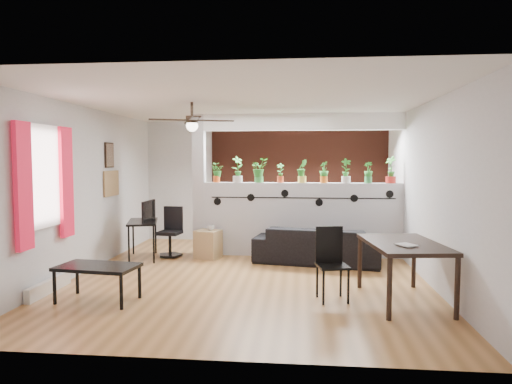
% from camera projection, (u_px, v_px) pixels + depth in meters
% --- Properties ---
extents(room_shell, '(6.30, 7.10, 2.90)m').
position_uv_depth(room_shell, '(249.00, 191.00, 6.90)').
color(room_shell, '#976431').
rests_on(room_shell, ground).
extents(partition_wall, '(3.60, 0.18, 1.35)m').
position_uv_depth(partition_wall, '(302.00, 219.00, 8.36)').
color(partition_wall, '#BCBCC1').
rests_on(partition_wall, ground).
extents(ceiling_header, '(3.60, 0.18, 0.30)m').
position_uv_depth(ceiling_header, '(302.00, 122.00, 8.23)').
color(ceiling_header, white).
rests_on(ceiling_header, room_shell).
extents(pier_column, '(0.22, 0.20, 2.60)m').
position_uv_depth(pier_column, '(199.00, 185.00, 8.50)').
color(pier_column, '#BCBCC1').
rests_on(pier_column, ground).
extents(brick_panel, '(3.90, 0.05, 2.60)m').
position_uv_depth(brick_panel, '(302.00, 182.00, 9.77)').
color(brick_panel, '#AD4A32').
rests_on(brick_panel, ground).
extents(vine_decal, '(3.31, 0.01, 0.30)m').
position_uv_depth(vine_decal, '(302.00, 198.00, 8.23)').
color(vine_decal, black).
rests_on(vine_decal, partition_wall).
extents(window_assembly, '(0.09, 1.30, 1.55)m').
position_uv_depth(window_assembly, '(44.00, 180.00, 5.95)').
color(window_assembly, white).
rests_on(window_assembly, room_shell).
extents(baseboard_heater, '(0.08, 1.00, 0.18)m').
position_uv_depth(baseboard_heater, '(49.00, 286.00, 6.05)').
color(baseboard_heater, silver).
rests_on(baseboard_heater, ground).
extents(corkboard, '(0.03, 0.60, 0.45)m').
position_uv_depth(corkboard, '(111.00, 183.00, 8.10)').
color(corkboard, olive).
rests_on(corkboard, room_shell).
extents(framed_art, '(0.03, 0.34, 0.44)m').
position_uv_depth(framed_art, '(109.00, 155.00, 8.01)').
color(framed_art, '#8C7259').
rests_on(framed_art, room_shell).
extents(ceiling_fan, '(1.19, 1.19, 0.43)m').
position_uv_depth(ceiling_fan, '(192.00, 122.00, 6.61)').
color(ceiling_fan, black).
rests_on(ceiling_fan, room_shell).
extents(potted_plant_0, '(0.20, 0.17, 0.36)m').
position_uv_depth(potted_plant_0, '(217.00, 172.00, 8.45)').
color(potted_plant_0, '#EA581B').
rests_on(potted_plant_0, partition_wall).
extents(potted_plant_1, '(0.33, 0.32, 0.48)m').
position_uv_depth(potted_plant_1, '(238.00, 169.00, 8.41)').
color(potted_plant_1, silver).
rests_on(potted_plant_1, partition_wall).
extents(potted_plant_2, '(0.29, 0.28, 0.44)m').
position_uv_depth(potted_plant_2, '(259.00, 170.00, 8.37)').
color(potted_plant_2, green).
rests_on(potted_plant_2, partition_wall).
extents(potted_plant_3, '(0.17, 0.14, 0.36)m').
position_uv_depth(potted_plant_3, '(280.00, 172.00, 8.34)').
color(potted_plant_3, '#B83F1D').
rests_on(potted_plant_3, partition_wall).
extents(potted_plant_4, '(0.27, 0.24, 0.43)m').
position_uv_depth(potted_plant_4, '(302.00, 170.00, 8.29)').
color(potted_plant_4, gold).
rests_on(potted_plant_4, partition_wall).
extents(potted_plant_5, '(0.23, 0.24, 0.39)m').
position_uv_depth(potted_plant_5, '(324.00, 172.00, 8.26)').
color(potted_plant_5, orange).
rests_on(potted_plant_5, partition_wall).
extents(potted_plant_6, '(0.28, 0.25, 0.45)m').
position_uv_depth(potted_plant_6, '(346.00, 170.00, 8.22)').
color(potted_plant_6, silver).
rests_on(potted_plant_6, partition_wall).
extents(potted_plant_7, '(0.23, 0.21, 0.38)m').
position_uv_depth(potted_plant_7, '(368.00, 172.00, 8.18)').
color(potted_plant_7, '#2F813F').
rests_on(potted_plant_7, partition_wall).
extents(potted_plant_8, '(0.32, 0.33, 0.49)m').
position_uv_depth(potted_plant_8, '(391.00, 169.00, 8.14)').
color(potted_plant_8, red).
rests_on(potted_plant_8, partition_wall).
extents(sofa, '(2.14, 1.14, 0.60)m').
position_uv_depth(sofa, '(317.00, 245.00, 7.83)').
color(sofa, black).
rests_on(sofa, ground).
extents(cube_shelf, '(0.50, 0.47, 0.50)m').
position_uv_depth(cube_shelf, '(208.00, 244.00, 8.20)').
color(cube_shelf, '#A58557').
rests_on(cube_shelf, ground).
extents(cup, '(0.15, 0.15, 0.10)m').
position_uv_depth(cup, '(211.00, 228.00, 8.17)').
color(cup, gray).
rests_on(cup, cube_shelf).
extents(computer_desk, '(0.73, 1.04, 0.68)m').
position_uv_depth(computer_desk, '(143.00, 224.00, 8.14)').
color(computer_desk, black).
rests_on(computer_desk, ground).
extents(monitor, '(0.34, 0.07, 0.19)m').
position_uv_depth(monitor, '(145.00, 214.00, 8.28)').
color(monitor, black).
rests_on(monitor, computer_desk).
extents(office_chair, '(0.46, 0.46, 0.89)m').
position_uv_depth(office_chair, '(171.00, 235.00, 8.33)').
color(office_chair, black).
rests_on(office_chair, ground).
extents(dining_table, '(0.99, 1.46, 0.75)m').
position_uv_depth(dining_table, '(404.00, 249.00, 5.63)').
color(dining_table, black).
rests_on(dining_table, ground).
extents(book, '(0.26, 0.29, 0.02)m').
position_uv_depth(book, '(401.00, 246.00, 5.33)').
color(book, gray).
rests_on(book, dining_table).
extents(folding_chair, '(0.44, 0.44, 0.92)m').
position_uv_depth(folding_chair, '(331.00, 257.00, 5.78)').
color(folding_chair, black).
rests_on(folding_chair, ground).
extents(coffee_table, '(1.03, 0.66, 0.45)m').
position_uv_depth(coffee_table, '(98.00, 269.00, 5.68)').
color(coffee_table, black).
rests_on(coffee_table, ground).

